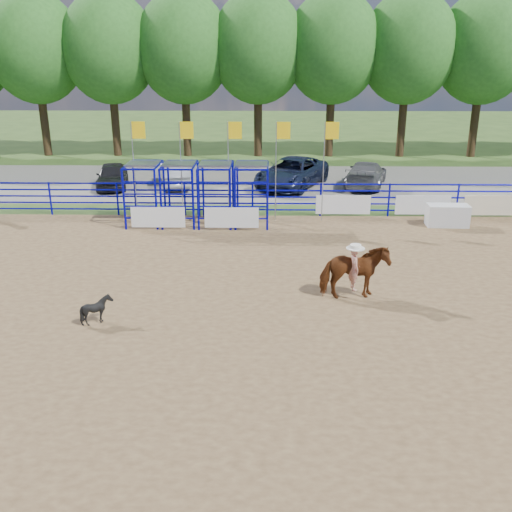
# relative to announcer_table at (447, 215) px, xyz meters

# --- Properties ---
(ground) EXTENTS (120.00, 120.00, 0.00)m
(ground) POSITION_rel_announcer_table_xyz_m (-8.17, -8.55, -0.47)
(ground) COLOR #415E25
(ground) RESTS_ON ground
(arena_dirt) EXTENTS (30.00, 20.00, 0.02)m
(arena_dirt) POSITION_rel_announcer_table_xyz_m (-8.17, -8.55, -0.46)
(arena_dirt) COLOR olive
(arena_dirt) RESTS_ON ground
(gravel_strip) EXTENTS (40.00, 10.00, 0.01)m
(gravel_strip) POSITION_rel_announcer_table_xyz_m (-8.17, 8.45, -0.46)
(gravel_strip) COLOR gray
(gravel_strip) RESTS_ON ground
(announcer_table) EXTENTS (1.72, 0.86, 0.90)m
(announcer_table) POSITION_rel_announcer_table_xyz_m (0.00, 0.00, 0.00)
(announcer_table) COLOR silver
(announcer_table) RESTS_ON arena_dirt
(horse_and_rider) EXTENTS (2.03, 1.13, 2.30)m
(horse_and_rider) POSITION_rel_announcer_table_xyz_m (-5.00, -7.60, 0.43)
(horse_and_rider) COLOR brown
(horse_and_rider) RESTS_ON arena_dirt
(calf) EXTENTS (0.83, 0.77, 0.78)m
(calf) POSITION_rel_announcer_table_xyz_m (-12.05, -9.37, -0.06)
(calf) COLOR black
(calf) RESTS_ON arena_dirt
(car_a) EXTENTS (2.16, 4.00, 1.29)m
(car_a) POSITION_rel_announcer_table_xyz_m (-15.85, 7.05, 0.19)
(car_a) COLOR black
(car_a) RESTS_ON gravel_strip
(car_b) EXTENTS (2.22, 4.23, 1.33)m
(car_b) POSITION_rel_announcer_table_xyz_m (-12.54, 7.41, 0.20)
(car_b) COLOR gray
(car_b) RESTS_ON gravel_strip
(car_c) EXTENTS (4.67, 6.14, 1.55)m
(car_c) POSITION_rel_announcer_table_xyz_m (-6.19, 7.39, 0.32)
(car_c) COLOR #141A33
(car_c) RESTS_ON gravel_strip
(car_d) EXTENTS (3.13, 5.00, 1.35)m
(car_d) POSITION_rel_announcer_table_xyz_m (-2.16, 7.58, 0.22)
(car_d) COLOR #545456
(car_d) RESTS_ON gravel_strip
(perimeter_fence) EXTENTS (30.10, 20.10, 1.50)m
(perimeter_fence) POSITION_rel_announcer_table_xyz_m (-8.17, -8.55, 0.28)
(perimeter_fence) COLOR #0808B3
(perimeter_fence) RESTS_ON ground
(chute_assembly) EXTENTS (19.32, 2.41, 4.20)m
(chute_assembly) POSITION_rel_announcer_table_xyz_m (-10.07, 0.29, 0.79)
(chute_assembly) COLOR #0808B3
(chute_assembly) RESTS_ON ground
(treeline) EXTENTS (56.40, 6.40, 11.24)m
(treeline) POSITION_rel_announcer_table_xyz_m (-8.17, 17.45, 7.06)
(treeline) COLOR #3F2B19
(treeline) RESTS_ON ground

